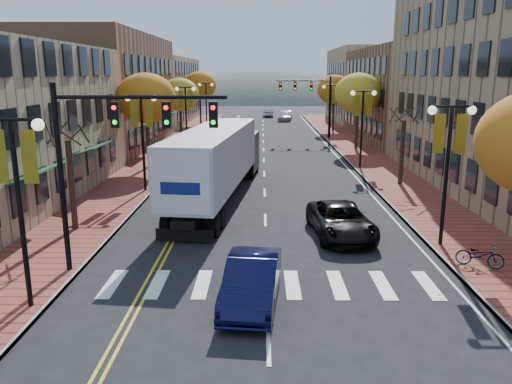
{
  "coord_description": "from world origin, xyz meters",
  "views": [
    {
      "loc": [
        -0.21,
        -14.44,
        7.31
      ],
      "look_at": [
        -0.44,
        6.95,
        2.2
      ],
      "focal_mm": 35.0,
      "sensor_mm": 36.0,
      "label": 1
    }
  ],
  "objects_px": {
    "semi_truck": "(219,157)",
    "black_suv": "(341,220)",
    "bicycle": "(480,255)",
    "navy_sedan": "(252,280)"
  },
  "relations": [
    {
      "from": "semi_truck",
      "to": "bicycle",
      "type": "distance_m",
      "value": 15.44
    },
    {
      "from": "navy_sedan",
      "to": "bicycle",
      "type": "relative_size",
      "value": 2.75
    },
    {
      "from": "bicycle",
      "to": "semi_truck",
      "type": "bearing_deg",
      "value": 68.28
    },
    {
      "from": "navy_sedan",
      "to": "black_suv",
      "type": "height_order",
      "value": "navy_sedan"
    },
    {
      "from": "black_suv",
      "to": "bicycle",
      "type": "bearing_deg",
      "value": -45.94
    },
    {
      "from": "semi_truck",
      "to": "bicycle",
      "type": "bearing_deg",
      "value": -38.99
    },
    {
      "from": "semi_truck",
      "to": "navy_sedan",
      "type": "xyz_separation_m",
      "value": [
        2.19,
        -13.75,
        -1.74
      ]
    },
    {
      "from": "semi_truck",
      "to": "black_suv",
      "type": "relative_size",
      "value": 3.24
    },
    {
      "from": "semi_truck",
      "to": "navy_sedan",
      "type": "height_order",
      "value": "semi_truck"
    },
    {
      "from": "semi_truck",
      "to": "black_suv",
      "type": "bearing_deg",
      "value": -41.79
    }
  ]
}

